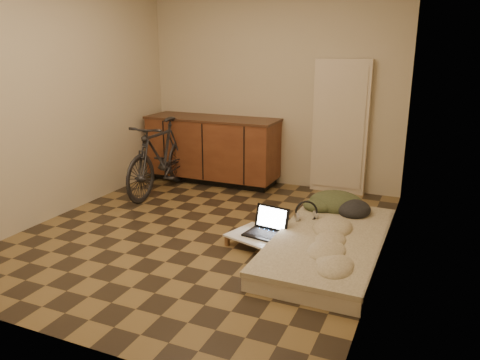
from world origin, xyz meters
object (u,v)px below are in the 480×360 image
at_px(bicycle, 161,153).
at_px(laptop, 267,229).
at_px(futon, 330,244).
at_px(lap_desk, 265,238).

distance_m(bicycle, laptop, 2.14).
bearing_deg(futon, bicycle, 158.65).
height_order(bicycle, lap_desk, bicycle).
bearing_deg(laptop, lap_desk, -67.49).
height_order(bicycle, laptop, bicycle).
bearing_deg(lap_desk, futon, 30.40).
xyz_separation_m(bicycle, lap_desk, (1.86, -1.12, -0.42)).
height_order(bicycle, futon, bicycle).
bearing_deg(futon, lap_desk, -166.48).
bearing_deg(lap_desk, laptop, 120.83).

